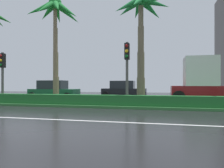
{
  "coord_description": "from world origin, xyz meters",
  "views": [
    {
      "loc": [
        4.1,
        -5.67,
        1.4
      ],
      "look_at": [
        0.44,
        10.01,
        1.41
      ],
      "focal_mm": 34.18,
      "sensor_mm": 36.0,
      "label": 1
    }
  ],
  "objects_px": {
    "car_in_traffic_leading": "(54,90)",
    "car_in_traffic_second": "(124,90)",
    "palm_tree_centre_left": "(55,16)",
    "traffic_signal_median_left": "(2,68)",
    "box_truck_lead": "(214,82)",
    "traffic_signal_median_right": "(127,62)",
    "palm_tree_centre": "(141,16)"
  },
  "relations": [
    {
      "from": "traffic_signal_median_right",
      "to": "box_truck_lead",
      "type": "bearing_deg",
      "value": 40.26
    },
    {
      "from": "palm_tree_centre",
      "to": "car_in_traffic_leading",
      "type": "distance_m",
      "value": 10.2
    },
    {
      "from": "palm_tree_centre",
      "to": "car_in_traffic_second",
      "type": "height_order",
      "value": "palm_tree_centre"
    },
    {
      "from": "traffic_signal_median_left",
      "to": "car_in_traffic_leading",
      "type": "bearing_deg",
      "value": 78.17
    },
    {
      "from": "car_in_traffic_leading",
      "to": "car_in_traffic_second",
      "type": "bearing_deg",
      "value": 30.33
    },
    {
      "from": "traffic_signal_median_right",
      "to": "palm_tree_centre",
      "type": "bearing_deg",
      "value": 63.14
    },
    {
      "from": "car_in_traffic_second",
      "to": "box_truck_lead",
      "type": "distance_m",
      "value": 8.28
    },
    {
      "from": "car_in_traffic_leading",
      "to": "box_truck_lead",
      "type": "height_order",
      "value": "box_truck_lead"
    },
    {
      "from": "palm_tree_centre",
      "to": "palm_tree_centre_left",
      "type": "bearing_deg",
      "value": 177.91
    },
    {
      "from": "traffic_signal_median_left",
      "to": "car_in_traffic_leading",
      "type": "relative_size",
      "value": 0.79
    },
    {
      "from": "traffic_signal_median_right",
      "to": "car_in_traffic_second",
      "type": "distance_m",
      "value": 8.74
    },
    {
      "from": "palm_tree_centre_left",
      "to": "car_in_traffic_second",
      "type": "distance_m",
      "value": 9.53
    },
    {
      "from": "palm_tree_centre",
      "to": "traffic_signal_median_left",
      "type": "distance_m",
      "value": 9.89
    },
    {
      "from": "traffic_signal_median_right",
      "to": "car_in_traffic_second",
      "type": "height_order",
      "value": "traffic_signal_median_right"
    },
    {
      "from": "traffic_signal_median_right",
      "to": "car_in_traffic_leading",
      "type": "bearing_deg",
      "value": 146.18
    },
    {
      "from": "traffic_signal_median_left",
      "to": "box_truck_lead",
      "type": "distance_m",
      "value": 15.24
    },
    {
      "from": "car_in_traffic_leading",
      "to": "traffic_signal_median_right",
      "type": "bearing_deg",
      "value": -33.82
    },
    {
      "from": "palm_tree_centre",
      "to": "car_in_traffic_second",
      "type": "distance_m",
      "value": 8.91
    },
    {
      "from": "traffic_signal_median_left",
      "to": "car_in_traffic_leading",
      "type": "distance_m",
      "value": 5.46
    },
    {
      "from": "palm_tree_centre_left",
      "to": "palm_tree_centre",
      "type": "distance_m",
      "value": 6.23
    },
    {
      "from": "traffic_signal_median_left",
      "to": "car_in_traffic_second",
      "type": "relative_size",
      "value": 0.79
    },
    {
      "from": "palm_tree_centre_left",
      "to": "traffic_signal_median_left",
      "type": "height_order",
      "value": "palm_tree_centre_left"
    },
    {
      "from": "car_in_traffic_leading",
      "to": "car_in_traffic_second",
      "type": "relative_size",
      "value": 1.0
    },
    {
      "from": "car_in_traffic_second",
      "to": "box_truck_lead",
      "type": "height_order",
      "value": "box_truck_lead"
    },
    {
      "from": "traffic_signal_median_left",
      "to": "traffic_signal_median_right",
      "type": "bearing_deg",
      "value": 0.69
    },
    {
      "from": "palm_tree_centre_left",
      "to": "car_in_traffic_second",
      "type": "xyz_separation_m",
      "value": [
        3.85,
        6.77,
        -5.49
      ]
    },
    {
      "from": "traffic_signal_median_left",
      "to": "palm_tree_centre_left",
      "type": "bearing_deg",
      "value": 29.48
    },
    {
      "from": "traffic_signal_median_left",
      "to": "box_truck_lead",
      "type": "relative_size",
      "value": 0.53
    },
    {
      "from": "palm_tree_centre",
      "to": "box_truck_lead",
      "type": "xyz_separation_m",
      "value": [
        5.15,
        3.58,
        -4.25
      ]
    },
    {
      "from": "traffic_signal_median_right",
      "to": "car_in_traffic_leading",
      "type": "distance_m",
      "value": 9.16
    },
    {
      "from": "palm_tree_centre_left",
      "to": "box_truck_lead",
      "type": "xyz_separation_m",
      "value": [
        11.35,
        3.35,
        -4.77
      ]
    },
    {
      "from": "palm_tree_centre_left",
      "to": "traffic_signal_median_right",
      "type": "xyz_separation_m",
      "value": [
        5.51,
        -1.59,
        -3.59
      ]
    }
  ]
}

